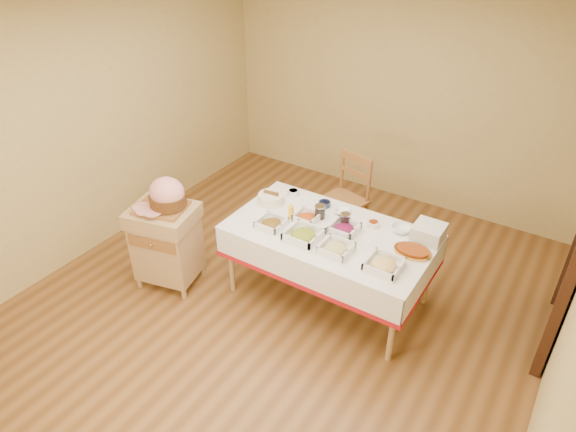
% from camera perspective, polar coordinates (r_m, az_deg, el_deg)
% --- Properties ---
extents(room_shell, '(5.00, 5.00, 5.00)m').
position_cam_1_polar(room_shell, '(4.22, -0.51, 3.72)').
color(room_shell, brown).
rests_on(room_shell, ground).
extents(dining_table, '(1.82, 1.02, 0.76)m').
position_cam_1_polar(dining_table, '(4.68, 4.63, -3.30)').
color(dining_table, tan).
rests_on(dining_table, ground).
extents(butcher_cart, '(0.69, 0.62, 0.84)m').
position_cam_1_polar(butcher_cart, '(5.07, -13.36, -2.73)').
color(butcher_cart, tan).
rests_on(butcher_cart, ground).
extents(dining_chair, '(0.54, 0.52, 0.99)m').
position_cam_1_polar(dining_chair, '(5.58, 6.36, 1.93)').
color(dining_chair, '#946030').
rests_on(dining_chair, ground).
extents(ham_on_board, '(0.48, 0.45, 0.31)m').
position_cam_1_polar(ham_on_board, '(4.80, -13.38, 2.15)').
color(ham_on_board, '#946030').
rests_on(ham_on_board, butcher_cart).
extents(serving_dish_a, '(0.24, 0.24, 0.10)m').
position_cam_1_polar(serving_dish_a, '(4.62, -1.86, -0.83)').
color(serving_dish_a, white).
rests_on(serving_dish_a, dining_table).
extents(serving_dish_b, '(0.29, 0.29, 0.12)m').
position_cam_1_polar(serving_dish_b, '(4.46, 1.73, -2.12)').
color(serving_dish_b, white).
rests_on(serving_dish_b, dining_table).
extents(serving_dish_c, '(0.25, 0.25, 0.10)m').
position_cam_1_polar(serving_dish_c, '(4.32, 5.35, -3.61)').
color(serving_dish_c, white).
rests_on(serving_dish_c, dining_table).
extents(serving_dish_d, '(0.28, 0.28, 0.10)m').
position_cam_1_polar(serving_dish_d, '(4.20, 10.63, -5.33)').
color(serving_dish_d, white).
rests_on(serving_dish_d, dining_table).
extents(serving_dish_e, '(0.22, 0.21, 0.10)m').
position_cam_1_polar(serving_dish_e, '(4.71, 2.11, -0.14)').
color(serving_dish_e, white).
rests_on(serving_dish_e, dining_table).
extents(serving_dish_f, '(0.25, 0.23, 0.11)m').
position_cam_1_polar(serving_dish_f, '(4.57, 6.27, -1.40)').
color(serving_dish_f, white).
rests_on(serving_dish_f, dining_table).
extents(small_bowl_left, '(0.11, 0.11, 0.05)m').
position_cam_1_polar(small_bowl_left, '(5.10, 0.60, 2.66)').
color(small_bowl_left, white).
rests_on(small_bowl_left, dining_table).
extents(small_bowl_mid, '(0.12, 0.12, 0.05)m').
position_cam_1_polar(small_bowl_mid, '(4.93, 4.08, 1.38)').
color(small_bowl_mid, navy).
rests_on(small_bowl_mid, dining_table).
extents(small_bowl_right, '(0.11, 0.11, 0.05)m').
position_cam_1_polar(small_bowl_right, '(4.68, 9.46, -0.85)').
color(small_bowl_right, white).
rests_on(small_bowl_right, dining_table).
extents(bowl_white_imported, '(0.18, 0.18, 0.04)m').
position_cam_1_polar(bowl_white_imported, '(4.84, 6.04, 0.50)').
color(bowl_white_imported, white).
rests_on(bowl_white_imported, dining_table).
extents(bowl_small_imported, '(0.21, 0.21, 0.05)m').
position_cam_1_polar(bowl_small_imported, '(4.66, 12.49, -1.41)').
color(bowl_small_imported, white).
rests_on(bowl_small_imported, dining_table).
extents(preserve_jar_left, '(0.10, 0.10, 0.13)m').
position_cam_1_polar(preserve_jar_left, '(4.74, 3.58, 0.41)').
color(preserve_jar_left, silver).
rests_on(preserve_jar_left, dining_table).
extents(preserve_jar_right, '(0.09, 0.09, 0.12)m').
position_cam_1_polar(preserve_jar_right, '(4.66, 6.38, -0.43)').
color(preserve_jar_right, silver).
rests_on(preserve_jar_right, dining_table).
extents(mustard_bottle, '(0.05, 0.05, 0.16)m').
position_cam_1_polar(mustard_bottle, '(4.72, 0.35, 0.53)').
color(mustard_bottle, yellow).
rests_on(mustard_bottle, dining_table).
extents(bread_basket, '(0.25, 0.25, 0.11)m').
position_cam_1_polar(bread_basket, '(4.97, -1.87, 1.99)').
color(bread_basket, white).
rests_on(bread_basket, dining_table).
extents(plate_stack, '(0.26, 0.26, 0.14)m').
position_cam_1_polar(plate_stack, '(4.60, 15.35, -1.77)').
color(plate_stack, white).
rests_on(plate_stack, dining_table).
extents(brass_platter, '(0.32, 0.23, 0.04)m').
position_cam_1_polar(brass_platter, '(4.42, 13.69, -3.81)').
color(brass_platter, '#BE8A35').
rests_on(brass_platter, dining_table).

